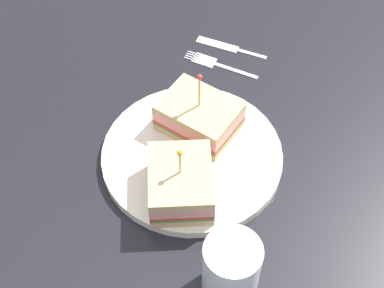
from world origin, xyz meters
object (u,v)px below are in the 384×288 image
sandwich_half_back (199,116)px  drink_glass (231,271)px  knife (228,47)px  sandwich_half_front (181,183)px  fork (213,63)px  plate (192,156)px

sandwich_half_back → drink_glass: size_ratio=1.37×
sandwich_half_back → knife: sandwich_half_back is taller
sandwich_half_front → fork: (25.40, -3.49, -3.65)cm
drink_glass → fork: drink_glass is taller
drink_glass → fork: bearing=4.4°
sandwich_half_back → fork: 14.61cm
sandwich_half_back → drink_glass: (-23.20, -4.54, 0.74)cm
plate → fork: (18.73, -2.38, -0.49)cm
sandwich_half_front → drink_glass: sandwich_half_front is taller
knife → plate: bearing=168.3°
plate → fork: size_ratio=2.10×
sandwich_half_back → fork: size_ratio=1.09×
drink_glass → plate: bearing=15.9°
fork → knife: bearing=-30.9°
fork → sandwich_half_back: bearing=173.3°
sandwich_half_back → knife: bearing=-12.4°
sandwich_half_back → drink_glass: sandwich_half_back is taller
plate → knife: bearing=-11.7°
fork → knife: 4.42cm
sandwich_half_front → sandwich_half_back: size_ratio=0.82×
plate → knife: size_ratio=2.15×
plate → sandwich_half_front: sandwich_half_front is taller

